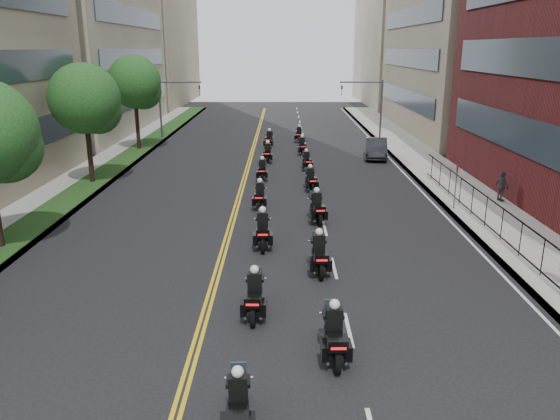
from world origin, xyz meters
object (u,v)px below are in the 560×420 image
at_px(motorcycle_9, 307,162).
at_px(motorcycle_13, 299,135).
at_px(motorcycle_2, 254,297).
at_px(motorcycle_7, 311,180).
at_px(motorcycle_1, 334,336).
at_px(motorcycle_3, 319,255).
at_px(motorcycle_0, 238,408).
at_px(motorcycle_6, 260,197).
at_px(pedestrian_c, 502,186).
at_px(parked_sedan, 376,148).
at_px(motorcycle_5, 317,209).
at_px(motorcycle_11, 302,147).
at_px(motorcycle_10, 268,154).
at_px(motorcycle_8, 262,171).
at_px(motorcycle_4, 263,231).
at_px(motorcycle_12, 269,140).

height_order(motorcycle_9, motorcycle_13, motorcycle_13).
relative_size(motorcycle_2, motorcycle_7, 1.05).
xyz_separation_m(motorcycle_2, motorcycle_9, (2.66, 22.31, -0.06)).
relative_size(motorcycle_1, motorcycle_3, 0.99).
distance_m(motorcycle_0, motorcycle_6, 18.32).
bearing_deg(motorcycle_2, pedestrian_c, 46.62).
relative_size(parked_sedan, pedestrian_c, 2.76).
xyz_separation_m(motorcycle_3, motorcycle_5, (0.30, 6.45, 0.00)).
xyz_separation_m(motorcycle_7, parked_sedan, (5.78, 10.48, 0.12)).
height_order(motorcycle_0, parked_sedan, motorcycle_0).
xyz_separation_m(motorcycle_6, motorcycle_11, (2.87, 15.71, -0.01)).
height_order(motorcycle_1, motorcycle_9, motorcycle_1).
xyz_separation_m(motorcycle_9, motorcycle_10, (-2.87, 2.79, 0.05)).
xyz_separation_m(motorcycle_8, motorcycle_13, (2.89, 15.44, 0.01)).
bearing_deg(motorcycle_13, pedestrian_c, -57.66).
height_order(motorcycle_4, motorcycle_10, motorcycle_4).
bearing_deg(motorcycle_8, motorcycle_1, -81.90).
bearing_deg(pedestrian_c, motorcycle_7, 58.21).
distance_m(motorcycle_4, motorcycle_9, 16.02).
relative_size(motorcycle_2, motorcycle_5, 0.97).
xyz_separation_m(motorcycle_6, pedestrian_c, (13.62, 0.98, 0.34)).
height_order(motorcycle_3, motorcycle_7, motorcycle_3).
relative_size(motorcycle_5, motorcycle_7, 1.08).
bearing_deg(motorcycle_4, motorcycle_5, 51.63).
bearing_deg(motorcycle_3, motorcycle_1, -92.14).
height_order(motorcycle_3, motorcycle_4, motorcycle_4).
bearing_deg(motorcycle_13, motorcycle_10, -100.48).
bearing_deg(motorcycle_11, motorcycle_3, -94.95).
bearing_deg(motorcycle_8, motorcycle_4, -87.12).
bearing_deg(motorcycle_11, motorcycle_1, -94.81).
distance_m(motorcycle_1, motorcycle_5, 12.67).
xyz_separation_m(motorcycle_7, motorcycle_13, (-0.18, 18.25, -0.01)).
distance_m(motorcycle_2, motorcycle_9, 22.47).
xyz_separation_m(motorcycle_10, pedestrian_c, (13.52, -11.51, 0.33)).
relative_size(motorcycle_6, motorcycle_13, 1.03).
relative_size(motorcycle_0, motorcycle_5, 0.92).
relative_size(motorcycle_8, motorcycle_12, 0.93).
bearing_deg(motorcycle_7, motorcycle_3, -98.39).
relative_size(motorcycle_4, motorcycle_7, 1.11).
relative_size(motorcycle_3, motorcycle_6, 1.07).
xyz_separation_m(motorcycle_3, motorcycle_10, (-2.57, 21.45, -0.03)).
xyz_separation_m(motorcycle_6, motorcycle_10, (0.10, 12.50, 0.01)).
distance_m(motorcycle_10, motorcycle_11, 4.24).
distance_m(motorcycle_13, pedestrian_c, 23.72).
bearing_deg(pedestrian_c, motorcycle_3, 115.47).
distance_m(motorcycle_0, motorcycle_9, 28.16).
bearing_deg(motorcycle_2, motorcycle_1, -46.08).
bearing_deg(pedestrian_c, motorcycle_2, 118.84).
height_order(motorcycle_6, motorcycle_13, motorcycle_6).
xyz_separation_m(motorcycle_3, motorcycle_4, (-2.31, 2.85, 0.02)).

